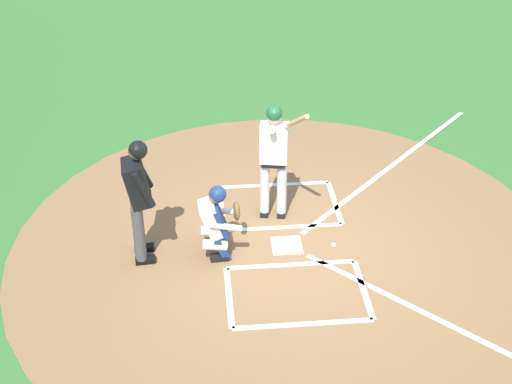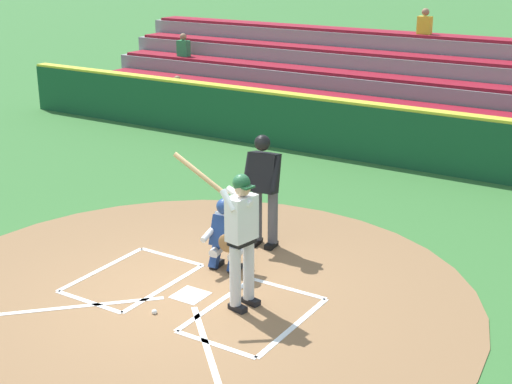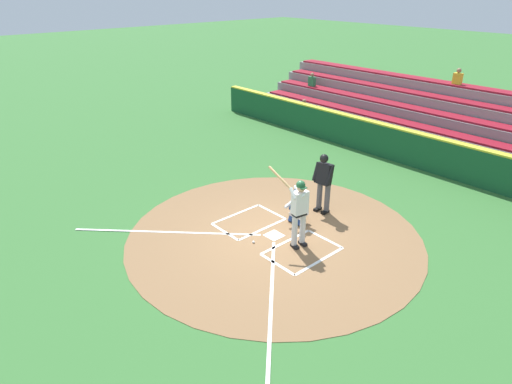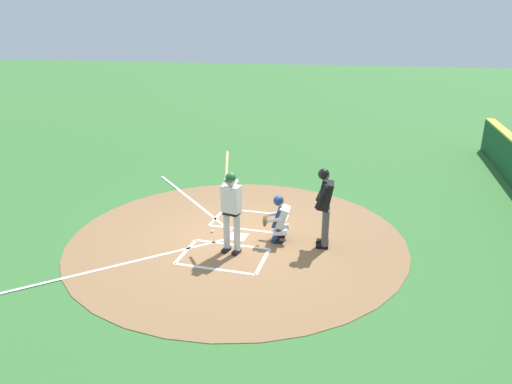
{
  "view_description": "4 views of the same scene",
  "coord_description": "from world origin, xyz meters",
  "px_view_note": "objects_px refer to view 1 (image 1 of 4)",
  "views": [
    {
      "loc": [
        8.3,
        -1.2,
        6.36
      ],
      "look_at": [
        0.5,
        -0.49,
        1.29
      ],
      "focal_mm": 50.69,
      "sensor_mm": 36.0,
      "label": 1
    },
    {
      "loc": [
        -5.71,
        7.36,
        4.68
      ],
      "look_at": [
        -0.41,
        -1.06,
        1.3
      ],
      "focal_mm": 52.04,
      "sensor_mm": 36.0,
      "label": 2
    },
    {
      "loc": [
        -7.5,
        7.32,
        6.29
      ],
      "look_at": [
        0.51,
        0.21,
        1.21
      ],
      "focal_mm": 31.14,
      "sensor_mm": 36.0,
      "label": 3
    },
    {
      "loc": [
        -9.54,
        -3.04,
        4.71
      ],
      "look_at": [
        0.17,
        -0.42,
        1.14
      ],
      "focal_mm": 31.92,
      "sensor_mm": 36.0,
      "label": 4
    }
  ],
  "objects_px": {
    "catcher": "(217,219)",
    "baseball": "(334,245)",
    "plate_umpire": "(138,193)",
    "batter": "(274,154)"
  },
  "relations": [
    {
      "from": "batter",
      "to": "baseball",
      "type": "xyz_separation_m",
      "value": [
        0.85,
        0.79,
        -1.06
      ]
    },
    {
      "from": "batter",
      "to": "plate_umpire",
      "type": "bearing_deg",
      "value": -66.6
    },
    {
      "from": "batter",
      "to": "baseball",
      "type": "relative_size",
      "value": 28.76
    },
    {
      "from": "catcher",
      "to": "baseball",
      "type": "height_order",
      "value": "catcher"
    },
    {
      "from": "plate_umpire",
      "to": "baseball",
      "type": "xyz_separation_m",
      "value": [
        0.01,
        2.72,
        -1.04
      ]
    },
    {
      "from": "baseball",
      "to": "plate_umpire",
      "type": "bearing_deg",
      "value": -90.3
    },
    {
      "from": "catcher",
      "to": "baseball",
      "type": "xyz_separation_m",
      "value": [
        0.01,
        1.67,
        -0.55
      ]
    },
    {
      "from": "catcher",
      "to": "plate_umpire",
      "type": "xyz_separation_m",
      "value": [
        -0.01,
        -1.05,
        0.49
      ]
    },
    {
      "from": "catcher",
      "to": "baseball",
      "type": "distance_m",
      "value": 1.76
    },
    {
      "from": "batter",
      "to": "plate_umpire",
      "type": "xyz_separation_m",
      "value": [
        0.84,
        -1.94,
        -0.02
      ]
    }
  ]
}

